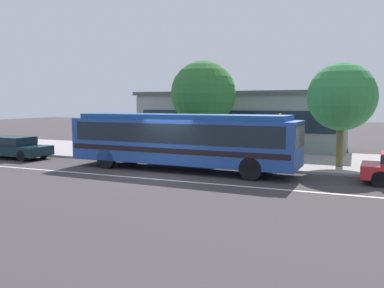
# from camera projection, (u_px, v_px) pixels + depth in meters

# --- Properties ---
(ground_plane) EXTENTS (120.00, 120.00, 0.00)m
(ground_plane) POSITION_uv_depth(u_px,v_px,m) (162.00, 176.00, 17.73)
(ground_plane) COLOR #3D3839
(sidewalk_slab) EXTENTS (60.00, 8.00, 0.12)m
(sidewalk_slab) POSITION_uv_depth(u_px,v_px,m) (214.00, 156.00, 24.24)
(sidewalk_slab) COLOR #9F9696
(sidewalk_slab) RESTS_ON ground_plane
(lane_stripe_center) EXTENTS (56.00, 0.16, 0.01)m
(lane_stripe_center) POSITION_uv_depth(u_px,v_px,m) (154.00, 179.00, 16.99)
(lane_stripe_center) COLOR silver
(lane_stripe_center) RESTS_ON ground_plane
(transit_bus) EXTENTS (11.41, 2.96, 2.74)m
(transit_bus) POSITION_uv_depth(u_px,v_px,m) (181.00, 138.00, 19.11)
(transit_bus) COLOR #224899
(transit_bus) RESTS_ON ground_plane
(sedan_behind_bus) EXTENTS (4.54, 1.97, 1.29)m
(sedan_behind_bus) POSITION_uv_depth(u_px,v_px,m) (13.00, 146.00, 23.43)
(sedan_behind_bus) COLOR black
(sedan_behind_bus) RESTS_ON ground_plane
(pedestrian_waiting_near_sign) EXTENTS (0.37, 0.37, 1.60)m
(pedestrian_waiting_near_sign) POSITION_uv_depth(u_px,v_px,m) (187.00, 143.00, 21.82)
(pedestrian_waiting_near_sign) COLOR #35292B
(pedestrian_waiting_near_sign) RESTS_ON sidewalk_slab
(pedestrian_walking_along_curb) EXTENTS (0.48, 0.48, 1.68)m
(pedestrian_walking_along_curb) POSITION_uv_depth(u_px,v_px,m) (205.00, 143.00, 21.35)
(pedestrian_walking_along_curb) COLOR navy
(pedestrian_walking_along_curb) RESTS_ON sidewalk_slab
(bus_stop_sign) EXTENTS (0.08, 0.44, 2.67)m
(bus_stop_sign) POSITION_uv_depth(u_px,v_px,m) (280.00, 133.00, 19.20)
(bus_stop_sign) COLOR gray
(bus_stop_sign) RESTS_ON sidewalk_slab
(street_tree_near_stop) EXTENTS (3.90, 3.90, 5.68)m
(street_tree_near_stop) POSITION_uv_depth(u_px,v_px,m) (203.00, 94.00, 23.58)
(street_tree_near_stop) COLOR brown
(street_tree_near_stop) RESTS_ON sidewalk_slab
(street_tree_mid_block) EXTENTS (3.34, 3.34, 5.14)m
(street_tree_mid_block) POSITION_uv_depth(u_px,v_px,m) (342.00, 97.00, 19.35)
(street_tree_mid_block) COLOR brown
(street_tree_mid_block) RESTS_ON sidewalk_slab
(station_building) EXTENTS (14.70, 6.72, 4.08)m
(station_building) POSITION_uv_depth(u_px,v_px,m) (243.00, 120.00, 28.90)
(station_building) COLOR gray
(station_building) RESTS_ON ground_plane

